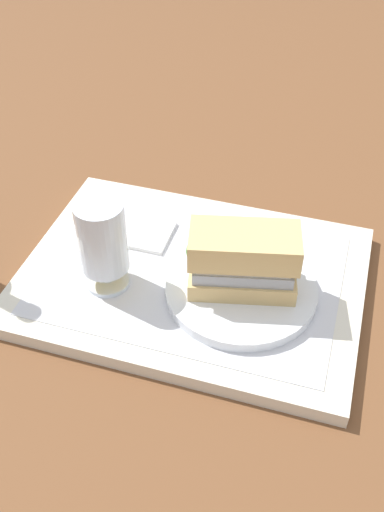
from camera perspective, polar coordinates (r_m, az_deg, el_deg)
ground_plane at (r=0.80m, az=-0.00°, el=-2.66°), size 3.00×3.00×0.00m
tray at (r=0.79m, az=-0.00°, el=-2.15°), size 0.44×0.32×0.02m
placemat at (r=0.78m, az=-0.00°, el=-1.59°), size 0.38×0.27×0.00m
plate at (r=0.75m, az=4.69°, el=-3.20°), size 0.19×0.19×0.01m
sandwich at (r=0.72m, az=4.65°, el=-0.38°), size 0.14×0.09×0.08m
beer_glass at (r=0.73m, az=-8.49°, el=1.31°), size 0.06×0.06×0.12m
napkin_folded at (r=0.84m, az=-5.08°, el=2.31°), size 0.09×0.07×0.01m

